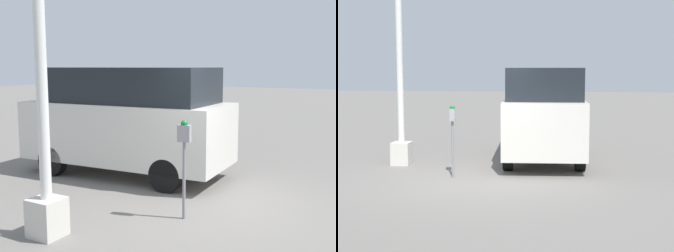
# 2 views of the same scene
# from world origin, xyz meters

# --- Properties ---
(ground_plane) EXTENTS (80.00, 80.00, 0.00)m
(ground_plane) POSITION_xyz_m (0.00, 0.00, 0.00)
(ground_plane) COLOR slate
(parking_meter_near) EXTENTS (0.22, 0.14, 1.57)m
(parking_meter_near) POSITION_xyz_m (0.31, 0.45, 1.15)
(parking_meter_near) COLOR gray
(parking_meter_near) RESTS_ON ground
(lamp_post) EXTENTS (0.44, 0.44, 6.40)m
(lamp_post) POSITION_xyz_m (1.65, 2.02, 2.12)
(lamp_post) COLOR beige
(lamp_post) RESTS_ON ground
(parked_van) EXTENTS (4.61, 2.14, 2.35)m
(parked_van) POSITION_xyz_m (2.68, -1.38, 1.25)
(parked_van) COLOR beige
(parked_van) RESTS_ON ground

